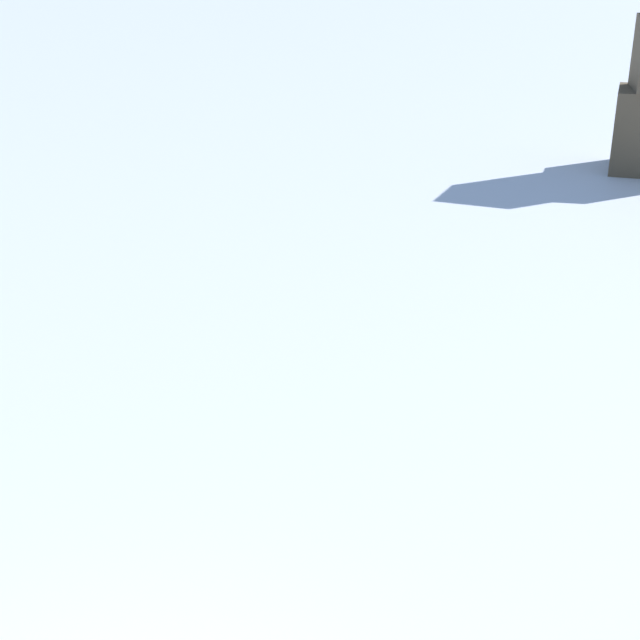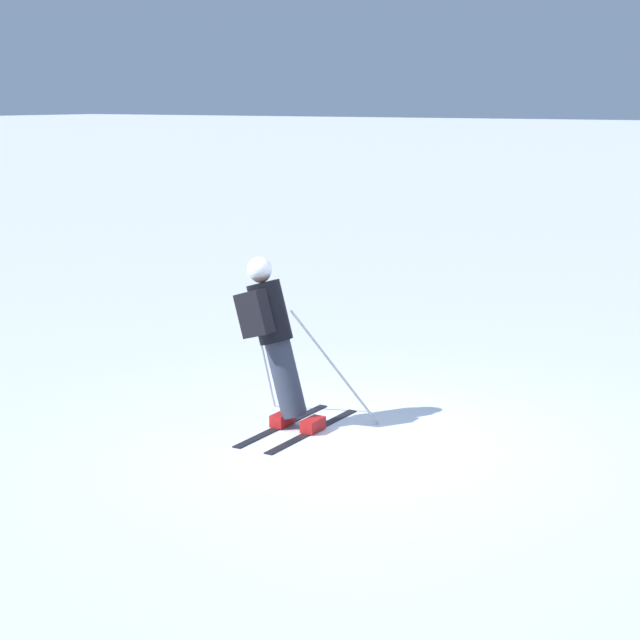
{
  "view_description": "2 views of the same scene",
  "coord_description": "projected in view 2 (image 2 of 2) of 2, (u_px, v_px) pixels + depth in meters",
  "views": [
    {
      "loc": [
        2.2,
        -2.71,
        4.96
      ],
      "look_at": [
        -0.3,
        4.74,
        1.71
      ],
      "focal_mm": 50.0,
      "sensor_mm": 36.0,
      "label": 1
    },
    {
      "loc": [
        -5.09,
        8.55,
        3.27
      ],
      "look_at": [
        -0.55,
        1.45,
        1.51
      ],
      "focal_mm": 60.0,
      "sensor_mm": 36.0,
      "label": 2
    }
  ],
  "objects": [
    {
      "name": "ground_plane",
      "position": [
        352.0,
        439.0,
        10.4
      ],
      "size": [
        300.0,
        300.0,
        0.0
      ],
      "primitive_type": "plane",
      "color": "white"
    },
    {
      "name": "skier",
      "position": [
        273.0,
        334.0,
        10.65
      ],
      "size": [
        1.29,
        1.66,
        1.75
      ],
      "rotation": [
        0.0,
        0.0,
        0.03
      ],
      "color": "black",
      "rests_on": "ground"
    }
  ]
}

